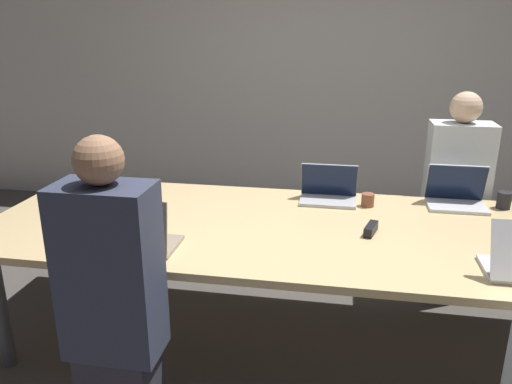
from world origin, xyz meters
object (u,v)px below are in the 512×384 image
at_px(cup_far_right, 504,200).
at_px(laptop_near_left, 138,236).
at_px(bottle_near_left, 107,216).
at_px(person_far_right, 454,200).
at_px(laptop_far_right, 456,194).
at_px(stapler, 371,229).
at_px(person_near_left, 113,304).
at_px(cup_far_center, 368,200).
at_px(laptop_far_center, 328,190).

height_order(cup_far_right, laptop_near_left, laptop_near_left).
relative_size(laptop_near_left, bottle_near_left, 1.51).
bearing_deg(person_far_right, bottle_near_left, -150.37).
distance_m(laptop_far_right, cup_far_right, 0.27).
bearing_deg(stapler, laptop_far_right, 61.27).
bearing_deg(person_near_left, cup_far_right, -145.14).
bearing_deg(person_far_right, stapler, -124.13).
xyz_separation_m(person_far_right, cup_far_right, (0.21, -0.34, 0.13)).
bearing_deg(person_far_right, laptop_near_left, -142.72).
xyz_separation_m(cup_far_center, laptop_far_right, (0.53, 0.11, 0.03)).
bearing_deg(cup_far_right, bottle_near_left, -160.27).
relative_size(laptop_far_center, laptop_far_right, 1.01).
bearing_deg(cup_far_center, bottle_near_left, -153.78).
height_order(cup_far_center, cup_far_right, cup_far_right).
bearing_deg(bottle_near_left, person_near_left, -62.84).
bearing_deg(cup_far_right, cup_far_center, -172.55).
bearing_deg(bottle_near_left, person_far_right, 29.63).
distance_m(laptop_far_center, person_far_right, 0.93).
bearing_deg(cup_far_center, cup_far_right, 7.45).
bearing_deg(laptop_near_left, cup_far_center, -142.39).
bearing_deg(stapler, cup_far_center, 105.83).
bearing_deg(cup_far_right, laptop_far_center, -177.68).
relative_size(cup_far_center, stapler, 0.51).
relative_size(laptop_far_center, cup_far_center, 4.38).
relative_size(person_far_right, stapler, 8.99).
bearing_deg(bottle_near_left, laptop_near_left, -36.11).
height_order(cup_far_right, stapler, cup_far_right).
bearing_deg(cup_far_right, stapler, -146.23).
relative_size(laptop_far_right, stapler, 2.21).
xyz_separation_m(cup_far_center, person_near_left, (-1.09, -1.21, -0.12)).
relative_size(cup_far_center, cup_far_right, 0.78).
relative_size(person_far_right, cup_far_right, 13.80).
distance_m(person_far_right, person_near_left, 2.35).
distance_m(laptop_near_left, person_near_left, 0.39).
bearing_deg(laptop_far_center, laptop_near_left, -133.46).
relative_size(laptop_far_right, person_near_left, 0.25).
height_order(person_far_right, person_near_left, person_far_right).
bearing_deg(person_far_right, cup_far_center, -143.34).
xyz_separation_m(laptop_far_center, bottle_near_left, (-1.12, -0.73, 0.03)).
bearing_deg(laptop_far_center, cup_far_right, 2.32).
height_order(laptop_far_right, person_near_left, person_near_left).
bearing_deg(laptop_far_center, laptop_far_right, 3.60).
distance_m(person_far_right, cup_far_right, 0.41).
xyz_separation_m(person_far_right, person_near_left, (-1.68, -1.65, -0.00)).
distance_m(laptop_far_center, laptop_near_left, 1.26).
bearing_deg(person_far_right, laptop_far_center, -155.57).
relative_size(person_near_left, bottle_near_left, 6.21).
distance_m(cup_far_center, person_far_right, 0.75).
bearing_deg(stapler, cup_far_right, 49.20).
height_order(laptop_far_right, bottle_near_left, laptop_far_right).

